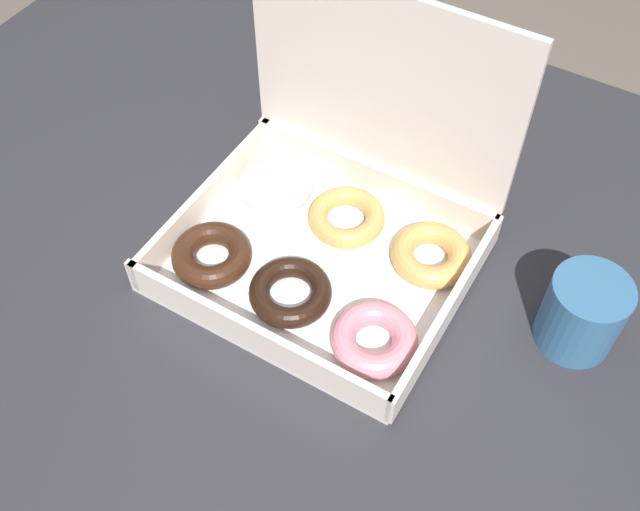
{
  "coord_description": "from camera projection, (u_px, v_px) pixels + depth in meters",
  "views": [
    {
      "loc": [
        0.26,
        -0.45,
        1.4
      ],
      "look_at": [
        0.0,
        -0.03,
        0.76
      ],
      "focal_mm": 42.0,
      "sensor_mm": 36.0,
      "label": 1
    }
  ],
  "objects": [
    {
      "name": "coffee_mug",
      "position": [
        583.0,
        312.0,
        0.74
      ],
      "size": [
        0.08,
        0.08,
        0.09
      ],
      "color": "teal",
      "rests_on": "dining_table"
    },
    {
      "name": "donut_box",
      "position": [
        331.0,
        220.0,
        0.81
      ],
      "size": [
        0.31,
        0.27,
        0.27
      ],
      "color": "white",
      "rests_on": "dining_table"
    },
    {
      "name": "ground_plane",
      "position": [
        325.0,
        490.0,
        1.42
      ],
      "size": [
        8.0,
        8.0,
        0.0
      ],
      "primitive_type": "plane",
      "color": "#6B6054"
    },
    {
      "name": "dining_table",
      "position": [
        328.0,
        297.0,
        0.91
      ],
      "size": [
        1.26,
        0.88,
        0.74
      ],
      "color": "#2D2D33",
      "rests_on": "ground_plane"
    }
  ]
}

